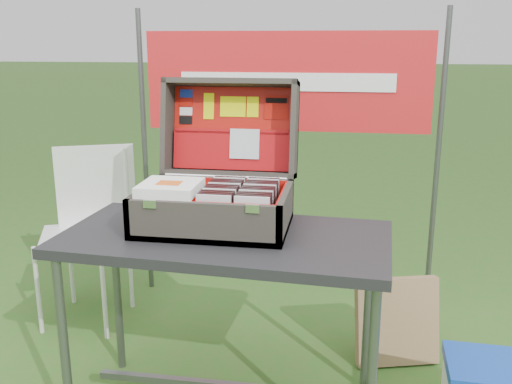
% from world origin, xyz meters
% --- Properties ---
extents(table, '(1.31, 0.71, 0.79)m').
position_xyz_m(table, '(-0.11, -0.07, 0.40)').
color(table, black).
rests_on(table, ground).
extents(table_top, '(1.31, 0.71, 0.04)m').
position_xyz_m(table_top, '(-0.11, -0.07, 0.77)').
color(table_top, black).
rests_on(table_top, ground).
extents(table_leg_fl, '(0.04, 0.04, 0.75)m').
position_xyz_m(table_leg_fl, '(-0.68, -0.33, 0.38)').
color(table_leg_fl, '#59595B').
rests_on(table_leg_fl, ground).
extents(table_leg_fr, '(0.04, 0.04, 0.75)m').
position_xyz_m(table_leg_fr, '(0.47, -0.33, 0.38)').
color(table_leg_fr, '#59595B').
rests_on(table_leg_fr, ground).
extents(table_leg_bl, '(0.04, 0.04, 0.75)m').
position_xyz_m(table_leg_bl, '(-0.68, 0.19, 0.38)').
color(table_leg_bl, '#59595B').
rests_on(table_leg_bl, ground).
extents(table_leg_br, '(0.04, 0.04, 0.75)m').
position_xyz_m(table_leg_br, '(0.47, 0.19, 0.38)').
color(table_leg_br, '#59595B').
rests_on(table_leg_br, ground).
extents(suitcase, '(0.59, 0.58, 0.56)m').
position_xyz_m(suitcase, '(-0.16, 0.06, 1.07)').
color(suitcase, '#443F37').
rests_on(suitcase, table).
extents(suitcase_base_bottom, '(0.59, 0.42, 0.02)m').
position_xyz_m(suitcase_base_bottom, '(-0.16, 0.00, 0.80)').
color(suitcase_base_bottom, '#443F37').
rests_on(suitcase_base_bottom, table_top).
extents(suitcase_base_wall_front, '(0.59, 0.02, 0.16)m').
position_xyz_m(suitcase_base_wall_front, '(-0.16, -0.20, 0.87)').
color(suitcase_base_wall_front, '#443F37').
rests_on(suitcase_base_wall_front, table_top).
extents(suitcase_base_wall_back, '(0.59, 0.02, 0.16)m').
position_xyz_m(suitcase_base_wall_back, '(-0.16, 0.20, 0.87)').
color(suitcase_base_wall_back, '#443F37').
rests_on(suitcase_base_wall_back, table_top).
extents(suitcase_base_wall_left, '(0.02, 0.42, 0.16)m').
position_xyz_m(suitcase_base_wall_left, '(-0.45, 0.00, 0.87)').
color(suitcase_base_wall_left, '#443F37').
rests_on(suitcase_base_wall_left, table_top).
extents(suitcase_base_wall_right, '(0.02, 0.42, 0.16)m').
position_xyz_m(suitcase_base_wall_right, '(0.12, 0.00, 0.87)').
color(suitcase_base_wall_right, '#443F37').
rests_on(suitcase_base_wall_right, table_top).
extents(suitcase_liner_floor, '(0.55, 0.38, 0.01)m').
position_xyz_m(suitcase_liner_floor, '(-0.16, 0.00, 0.82)').
color(suitcase_liner_floor, red).
rests_on(suitcase_liner_floor, suitcase_base_bottom).
extents(suitcase_latch_left, '(0.05, 0.01, 0.03)m').
position_xyz_m(suitcase_latch_left, '(-0.35, -0.21, 0.94)').
color(suitcase_latch_left, silver).
rests_on(suitcase_latch_left, suitcase_base_wall_front).
extents(suitcase_latch_right, '(0.05, 0.01, 0.03)m').
position_xyz_m(suitcase_latch_right, '(0.03, -0.21, 0.94)').
color(suitcase_latch_right, silver).
rests_on(suitcase_latch_right, suitcase_base_wall_front).
extents(suitcase_hinge, '(0.53, 0.02, 0.02)m').
position_xyz_m(suitcase_hinge, '(-0.16, 0.22, 0.95)').
color(suitcase_hinge, silver).
rests_on(suitcase_hinge, suitcase_base_wall_back).
extents(suitcase_lid_back, '(0.59, 0.10, 0.42)m').
position_xyz_m(suitcase_lid_back, '(-0.16, 0.40, 1.13)').
color(suitcase_lid_back, '#443F37').
rests_on(suitcase_lid_back, suitcase_base_wall_back).
extents(suitcase_lid_rim_far, '(0.59, 0.16, 0.05)m').
position_xyz_m(suitcase_lid_rim_far, '(-0.16, 0.37, 1.34)').
color(suitcase_lid_rim_far, '#443F37').
rests_on(suitcase_lid_rim_far, suitcase_lid_back).
extents(suitcase_lid_rim_near, '(0.59, 0.16, 0.05)m').
position_xyz_m(suitcase_lid_rim_near, '(-0.16, 0.30, 0.95)').
color(suitcase_lid_rim_near, '#443F37').
rests_on(suitcase_lid_rim_near, suitcase_lid_back).
extents(suitcase_lid_rim_left, '(0.02, 0.23, 0.45)m').
position_xyz_m(suitcase_lid_rim_left, '(-0.45, 0.33, 1.15)').
color(suitcase_lid_rim_left, '#443F37').
rests_on(suitcase_lid_rim_left, suitcase_lid_back).
extents(suitcase_lid_rim_right, '(0.02, 0.23, 0.45)m').
position_xyz_m(suitcase_lid_rim_right, '(0.12, 0.33, 1.15)').
color(suitcase_lid_rim_right, '#443F37').
rests_on(suitcase_lid_rim_right, suitcase_lid_back).
extents(suitcase_lid_liner, '(0.54, 0.07, 0.37)m').
position_xyz_m(suitcase_lid_liner, '(-0.16, 0.38, 1.14)').
color(suitcase_lid_liner, red).
rests_on(suitcase_lid_liner, suitcase_lid_back).
extents(suitcase_liner_wall_front, '(0.55, 0.01, 0.14)m').
position_xyz_m(suitcase_liner_wall_front, '(-0.16, -0.18, 0.88)').
color(suitcase_liner_wall_front, red).
rests_on(suitcase_liner_wall_front, suitcase_base_bottom).
extents(suitcase_liner_wall_back, '(0.55, 0.01, 0.14)m').
position_xyz_m(suitcase_liner_wall_back, '(-0.16, 0.19, 0.88)').
color(suitcase_liner_wall_back, red).
rests_on(suitcase_liner_wall_back, suitcase_base_bottom).
extents(suitcase_liner_wall_left, '(0.01, 0.38, 0.14)m').
position_xyz_m(suitcase_liner_wall_left, '(-0.43, 0.00, 0.88)').
color(suitcase_liner_wall_left, red).
rests_on(suitcase_liner_wall_left, suitcase_base_bottom).
extents(suitcase_liner_wall_right, '(0.01, 0.38, 0.14)m').
position_xyz_m(suitcase_liner_wall_right, '(0.11, 0.00, 0.88)').
color(suitcase_liner_wall_right, red).
rests_on(suitcase_liner_wall_right, suitcase_base_bottom).
extents(suitcase_lid_pocket, '(0.53, 0.06, 0.17)m').
position_xyz_m(suitcase_lid_pocket, '(-0.16, 0.35, 1.04)').
color(suitcase_lid_pocket, '#A50D10').
rests_on(suitcase_lid_pocket, suitcase_lid_liner).
extents(suitcase_pocket_edge, '(0.52, 0.02, 0.02)m').
position_xyz_m(suitcase_pocket_edge, '(-0.16, 0.36, 1.13)').
color(suitcase_pocket_edge, '#A50D10').
rests_on(suitcase_pocket_edge, suitcase_lid_pocket).
extents(suitcase_pocket_cd, '(0.13, 0.03, 0.13)m').
position_xyz_m(suitcase_pocket_cd, '(-0.10, 0.34, 1.08)').
color(suitcase_pocket_cd, silver).
rests_on(suitcase_pocket_cd, suitcase_lid_pocket).
extents(lid_sticker_cc_a, '(0.06, 0.01, 0.04)m').
position_xyz_m(lid_sticker_cc_a, '(-0.38, 0.41, 1.29)').
color(lid_sticker_cc_a, '#1933B2').
rests_on(lid_sticker_cc_a, suitcase_lid_liner).
extents(lid_sticker_cc_b, '(0.06, 0.01, 0.04)m').
position_xyz_m(lid_sticker_cc_b, '(-0.38, 0.40, 1.25)').
color(lid_sticker_cc_b, '#A91008').
rests_on(lid_sticker_cc_b, suitcase_lid_liner).
extents(lid_sticker_cc_c, '(0.06, 0.01, 0.04)m').
position_xyz_m(lid_sticker_cc_c, '(-0.38, 0.39, 1.21)').
color(lid_sticker_cc_c, white).
rests_on(lid_sticker_cc_c, suitcase_lid_liner).
extents(lid_sticker_cc_d, '(0.06, 0.01, 0.04)m').
position_xyz_m(lid_sticker_cc_d, '(-0.38, 0.39, 1.17)').
color(lid_sticker_cc_d, black).
rests_on(lid_sticker_cc_d, suitcase_lid_liner).
extents(lid_card_neon_tall, '(0.05, 0.02, 0.12)m').
position_xyz_m(lid_card_neon_tall, '(-0.27, 0.40, 1.23)').
color(lid_card_neon_tall, '#DDE705').
rests_on(lid_card_neon_tall, suitcase_lid_liner).
extents(lid_card_neon_main, '(0.12, 0.02, 0.09)m').
position_xyz_m(lid_card_neon_main, '(-0.16, 0.40, 1.23)').
color(lid_card_neon_main, '#DDE705').
rests_on(lid_card_neon_main, suitcase_lid_liner).
extents(lid_card_neon_small, '(0.05, 0.02, 0.09)m').
position_xyz_m(lid_card_neon_small, '(-0.07, 0.40, 1.23)').
color(lid_card_neon_small, '#DDE705').
rests_on(lid_card_neon_small, suitcase_lid_liner).
extents(lid_sticker_band, '(0.11, 0.02, 0.10)m').
position_xyz_m(lid_sticker_band, '(0.03, 0.40, 1.23)').
color(lid_sticker_band, '#A91008').
rests_on(lid_sticker_band, suitcase_lid_liner).
extents(lid_sticker_band_bar, '(0.10, 0.01, 0.02)m').
position_xyz_m(lid_sticker_band_bar, '(0.03, 0.40, 1.26)').
color(lid_sticker_band_bar, black).
rests_on(lid_sticker_band_bar, suitcase_lid_liner).
extents(cd_left_0, '(0.13, 0.01, 0.15)m').
position_xyz_m(cd_left_0, '(-0.13, -0.16, 0.90)').
color(cd_left_0, silver).
rests_on(cd_left_0, suitcase_liner_floor).
extents(cd_left_1, '(0.13, 0.01, 0.15)m').
position_xyz_m(cd_left_1, '(-0.13, -0.14, 0.90)').
color(cd_left_1, black).
rests_on(cd_left_1, suitcase_liner_floor).
extents(cd_left_2, '(0.13, 0.01, 0.15)m').
position_xyz_m(cd_left_2, '(-0.13, -0.11, 0.90)').
color(cd_left_2, black).
rests_on(cd_left_2, suitcase_liner_floor).
extents(cd_left_3, '(0.13, 0.01, 0.15)m').
position_xyz_m(cd_left_3, '(-0.13, -0.09, 0.90)').
color(cd_left_3, black).
rests_on(cd_left_3, suitcase_liner_floor).
extents(cd_left_4, '(0.13, 0.01, 0.15)m').
position_xyz_m(cd_left_4, '(-0.13, -0.07, 0.90)').
color(cd_left_4, silver).
rests_on(cd_left_4, suitcase_liner_floor).
extents(cd_left_5, '(0.13, 0.01, 0.15)m').
position_xyz_m(cd_left_5, '(-0.13, -0.04, 0.90)').
color(cd_left_5, black).
rests_on(cd_left_5, suitcase_liner_floor).
extents(cd_left_6, '(0.13, 0.01, 0.15)m').
position_xyz_m(cd_left_6, '(-0.13, -0.02, 0.90)').
color(cd_left_6, black).
rests_on(cd_left_6, suitcase_liner_floor).
extents(cd_left_7, '(0.13, 0.01, 0.15)m').
position_xyz_m(cd_left_7, '(-0.13, 0.00, 0.90)').
color(cd_left_7, black).
rests_on(cd_left_7, suitcase_liner_floor).
extents(cd_left_8, '(0.13, 0.01, 0.15)m').
position_xyz_m(cd_left_8, '(-0.13, 0.03, 0.90)').
color(cd_left_8, silver).
rests_on(cd_left_8, suitcase_liner_floor).
extents(cd_left_9, '(0.13, 0.01, 0.15)m').
position_xyz_m(cd_left_9, '(-0.13, 0.05, 0.90)').
color(cd_left_9, black).
rests_on(cd_left_9, suitcase_liner_floor).
extents(cd_left_10, '(0.13, 0.01, 0.15)m').
position_xyz_m(cd_left_10, '(-0.13, 0.07, 0.90)').
color(cd_left_10, black).
rests_on(cd_left_10, suitcase_liner_floor).
extents(cd_left_11, '(0.13, 0.01, 0.15)m').
position_xyz_m(cd_left_11, '(-0.13, 0.10, 0.90)').
color(cd_left_11, black).
rests_on(cd_left_11, suitcase_liner_floor).
extents(cd_left_12, '(0.13, 0.01, 0.15)m').
position_xyz_m(cd_left_12, '(-0.13, 0.12, 0.90)').
color(cd_left_12, silver).
rests_on(cd_left_12, suitcase_liner_floor).
extents(cd_left_13, '(0.13, 0.01, 0.15)m').
position_xyz_m(cd_left_13, '(-0.13, 0.14, 0.90)').
color(cd_left_13, black).
rests_on(cd_left_13, suitcase_liner_floor).
extents(cd_right_0, '(0.13, 0.01, 0.15)m').
position_xyz_m(cd_right_0, '(0.02, -0.16, 0.90)').
color(cd_right_0, silver).
rests_on(cd_right_0, suitcase_liner_floor).
extents(cd_right_1, '(0.13, 0.01, 0.15)m').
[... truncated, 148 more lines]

